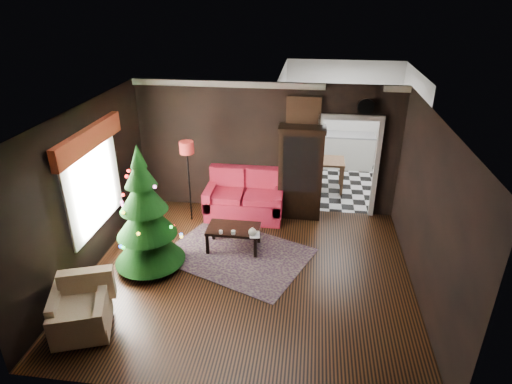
# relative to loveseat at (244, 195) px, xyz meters

# --- Properties ---
(floor) EXTENTS (5.50, 5.50, 0.00)m
(floor) POSITION_rel_loveseat_xyz_m (0.40, -2.05, -0.50)
(floor) COLOR black
(floor) RESTS_ON ground
(ceiling) EXTENTS (5.50, 5.50, 0.00)m
(ceiling) POSITION_rel_loveseat_xyz_m (0.40, -2.05, 2.30)
(ceiling) COLOR white
(ceiling) RESTS_ON ground
(wall_back) EXTENTS (5.50, 0.00, 5.50)m
(wall_back) POSITION_rel_loveseat_xyz_m (0.40, 0.45, 0.90)
(wall_back) COLOR black
(wall_back) RESTS_ON ground
(wall_front) EXTENTS (5.50, 0.00, 5.50)m
(wall_front) POSITION_rel_loveseat_xyz_m (0.40, -4.55, 0.90)
(wall_front) COLOR black
(wall_front) RESTS_ON ground
(wall_left) EXTENTS (0.00, 5.50, 5.50)m
(wall_left) POSITION_rel_loveseat_xyz_m (-2.35, -2.05, 0.90)
(wall_left) COLOR black
(wall_left) RESTS_ON ground
(wall_right) EXTENTS (0.00, 5.50, 5.50)m
(wall_right) POSITION_rel_loveseat_xyz_m (3.15, -2.05, 0.90)
(wall_right) COLOR black
(wall_right) RESTS_ON ground
(doorway) EXTENTS (1.10, 0.10, 2.10)m
(doorway) POSITION_rel_loveseat_xyz_m (2.10, 0.45, 0.55)
(doorway) COLOR white
(doorway) RESTS_ON ground
(left_window) EXTENTS (0.05, 1.60, 1.40)m
(left_window) POSITION_rel_loveseat_xyz_m (-2.31, -1.85, 0.95)
(left_window) COLOR white
(left_window) RESTS_ON wall_left
(valance) EXTENTS (0.12, 2.10, 0.35)m
(valance) POSITION_rel_loveseat_xyz_m (-2.23, -1.85, 1.77)
(valance) COLOR #9E3720
(valance) RESTS_ON wall_left
(kitchen_floor) EXTENTS (3.00, 3.00, 0.00)m
(kitchen_floor) POSITION_rel_loveseat_xyz_m (2.10, 1.95, -0.50)
(kitchen_floor) COLOR silver
(kitchen_floor) RESTS_ON ground
(kitchen_window) EXTENTS (0.70, 0.06, 0.70)m
(kitchen_window) POSITION_rel_loveseat_xyz_m (2.10, 3.40, 1.20)
(kitchen_window) COLOR white
(kitchen_window) RESTS_ON ground
(rug) EXTENTS (2.99, 2.63, 0.01)m
(rug) POSITION_rel_loveseat_xyz_m (0.09, -1.48, -0.49)
(rug) COLOR #372E32
(rug) RESTS_ON ground
(loveseat) EXTENTS (1.70, 0.90, 1.00)m
(loveseat) POSITION_rel_loveseat_xyz_m (0.00, 0.00, 0.00)
(loveseat) COLOR #910701
(loveseat) RESTS_ON ground
(curio_cabinet) EXTENTS (0.90, 0.45, 1.90)m
(curio_cabinet) POSITION_rel_loveseat_xyz_m (1.15, 0.22, 0.45)
(curio_cabinet) COLOR black
(curio_cabinet) RESTS_ON ground
(floor_lamp) EXTENTS (0.34, 0.34, 1.83)m
(floor_lamp) POSITION_rel_loveseat_xyz_m (-1.10, -0.30, 0.33)
(floor_lamp) COLOR black
(floor_lamp) RESTS_ON ground
(christmas_tree) EXTENTS (1.32, 1.32, 2.31)m
(christmas_tree) POSITION_rel_loveseat_xyz_m (-1.36, -2.04, 0.55)
(christmas_tree) COLOR black
(christmas_tree) RESTS_ON ground
(armchair) EXTENTS (1.02, 1.02, 0.82)m
(armchair) POSITION_rel_loveseat_xyz_m (-1.74, -3.72, -0.04)
(armchair) COLOR #9C9374
(armchair) RESTS_ON ground
(coffee_table) EXTENTS (0.97, 0.59, 0.44)m
(coffee_table) POSITION_rel_loveseat_xyz_m (-0.01, -1.27, -0.27)
(coffee_table) COLOR black
(coffee_table) RESTS_ON rug
(teapot) EXTENTS (0.18, 0.18, 0.16)m
(teapot) POSITION_rel_loveseat_xyz_m (0.38, -1.51, 0.03)
(teapot) COLOR beige
(teapot) RESTS_ON coffee_table
(cup_a) EXTENTS (0.08, 0.08, 0.07)m
(cup_a) POSITION_rel_loveseat_xyz_m (0.03, -1.50, -0.02)
(cup_a) COLOR white
(cup_a) RESTS_ON coffee_table
(cup_b) EXTENTS (0.09, 0.09, 0.06)m
(cup_b) POSITION_rel_loveseat_xyz_m (-0.20, -1.51, -0.02)
(cup_b) COLOR white
(cup_b) RESTS_ON coffee_table
(book) EXTENTS (0.18, 0.05, 0.25)m
(book) POSITION_rel_loveseat_xyz_m (0.33, -1.51, 0.07)
(book) COLOR #9A8360
(book) RESTS_ON coffee_table
(wall_clock) EXTENTS (0.32, 0.32, 0.06)m
(wall_clock) POSITION_rel_loveseat_xyz_m (2.35, 0.40, 1.88)
(wall_clock) COLOR silver
(wall_clock) RESTS_ON wall_back
(painting) EXTENTS (0.62, 0.05, 0.52)m
(painting) POSITION_rel_loveseat_xyz_m (1.15, 0.41, 1.75)
(painting) COLOR #BC874A
(painting) RESTS_ON wall_back
(kitchen_counter) EXTENTS (1.80, 0.60, 0.90)m
(kitchen_counter) POSITION_rel_loveseat_xyz_m (2.10, 3.15, -0.05)
(kitchen_counter) COLOR white
(kitchen_counter) RESTS_ON ground
(kitchen_table) EXTENTS (0.70, 0.70, 0.75)m
(kitchen_table) POSITION_rel_loveseat_xyz_m (1.80, 1.65, -0.12)
(kitchen_table) COLOR brown
(kitchen_table) RESTS_ON ground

